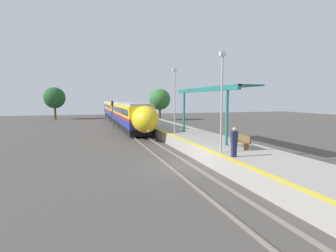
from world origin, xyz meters
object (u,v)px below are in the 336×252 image
at_px(person_waiting, 234,142).
at_px(railway_signal, 113,112).
at_px(platform_bench, 242,141).
at_px(lamppost_near, 222,96).
at_px(lamppost_mid, 175,97).
at_px(train, 120,111).

height_order(person_waiting, railway_signal, railway_signal).
distance_m(platform_bench, lamppost_near, 3.64).
height_order(platform_bench, lamppost_mid, lamppost_mid).
bearing_deg(lamppost_near, person_waiting, -86.77).
relative_size(train, lamppost_near, 7.31).
height_order(platform_bench, person_waiting, person_waiting).
bearing_deg(railway_signal, lamppost_near, -79.43).
bearing_deg(railway_signal, train, 76.11).
distance_m(railway_signal, lamppost_mid, 15.24).
height_order(person_waiting, lamppost_near, lamppost_near).
bearing_deg(lamppost_mid, lamppost_near, -90.00).
xyz_separation_m(railway_signal, lamppost_near, (4.36, -23.38, 1.96)).
relative_size(person_waiting, lamppost_mid, 0.28).
distance_m(train, lamppost_near, 32.00).
distance_m(person_waiting, railway_signal, 25.16).
bearing_deg(lamppost_near, railway_signal, 100.57).
height_order(train, person_waiting, train).
bearing_deg(railway_signal, person_waiting, -79.84).
xyz_separation_m(train, lamppost_near, (2.27, -31.84, 2.26)).
bearing_deg(lamppost_mid, platform_bench, -76.36).
relative_size(platform_bench, person_waiting, 1.04).
relative_size(platform_bench, lamppost_mid, 0.29).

